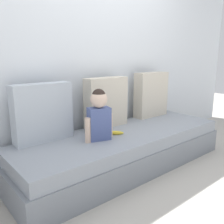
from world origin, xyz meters
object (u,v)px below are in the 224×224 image
Objects in this scene: throw_pillow_left at (43,113)px; throw_pillow_center at (106,102)px; toddler at (99,114)px; couch at (124,150)px; banana at (116,133)px; throw_pillow_right at (151,95)px.

throw_pillow_center is at bearing 0.00° from throw_pillow_left.
throw_pillow_left is 0.53m from toddler.
couch is 0.25m from banana.
couch is 4.95× the size of toddler.
throw_pillow_center reaches higher than couch.
toddler is at bearing -178.47° from couch.
couch is 0.97m from throw_pillow_right.
throw_pillow_left is 1.12× the size of toddler.
throw_pillow_left is at bearing 158.18° from couch.
couch is 0.57m from throw_pillow_center.
couch is 4.41× the size of throw_pillow_left.
toddler is (0.43, -0.32, -0.02)m from throw_pillow_left.
throw_pillow_center is at bearing 180.00° from throw_pillow_right.
couch is 0.96m from throw_pillow_left.
couch is 4.39× the size of throw_pillow_center.
couch is 0.57m from toddler.
throw_pillow_right is at bearing 21.82° from couch.
throw_pillow_left is 1.00× the size of throw_pillow_center.
throw_pillow_right reaches higher than couch.
throw_pillow_center reaches higher than banana.
throw_pillow_left is 0.96× the size of throw_pillow_right.
throw_pillow_right is at bearing 0.00° from throw_pillow_center.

